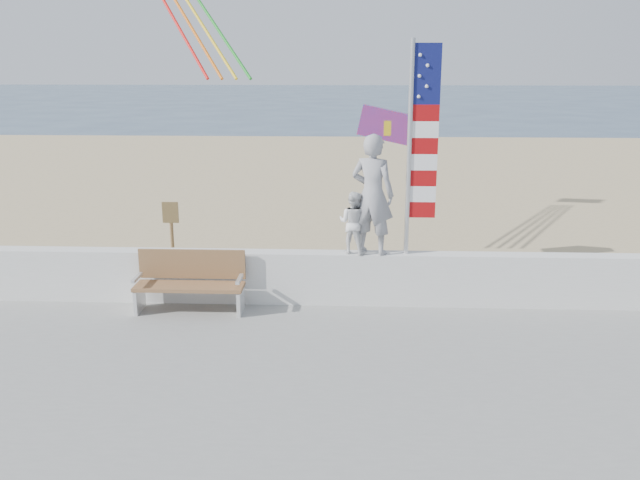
# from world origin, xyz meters

# --- Properties ---
(ground) EXTENTS (220.00, 220.00, 0.00)m
(ground) POSITION_xyz_m (0.00, 0.00, 0.00)
(ground) COLOR #2F465F
(ground) RESTS_ON ground
(sand) EXTENTS (90.00, 40.00, 0.08)m
(sand) POSITION_xyz_m (0.00, 9.00, 0.04)
(sand) COLOR tan
(sand) RESTS_ON ground
(seawall) EXTENTS (30.00, 0.35, 0.90)m
(seawall) POSITION_xyz_m (0.00, 2.00, 0.63)
(seawall) COLOR silver
(seawall) RESTS_ON boardwalk
(adult) EXTENTS (0.86, 0.72, 2.01)m
(adult) POSITION_xyz_m (1.06, 2.00, 2.09)
(adult) COLOR gray
(adult) RESTS_ON seawall
(child) EXTENTS (0.63, 0.57, 1.06)m
(child) POSITION_xyz_m (0.75, 2.00, 1.61)
(child) COLOR silver
(child) RESTS_ON seawall
(bench) EXTENTS (1.80, 0.57, 1.00)m
(bench) POSITION_xyz_m (-1.95, 1.55, 0.69)
(bench) COLOR #91643F
(bench) RESTS_ON boardwalk
(flag) EXTENTS (0.50, 0.08, 3.50)m
(flag) POSITION_xyz_m (1.77, 2.00, 2.99)
(flag) COLOR silver
(flag) RESTS_ON seawall
(parafoil_kite) EXTENTS (1.14, 0.35, 0.77)m
(parafoil_kite) POSITION_xyz_m (1.40, 4.20, 3.02)
(parafoil_kite) COLOR red
(parafoil_kite) RESTS_ON ground
(sign) EXTENTS (0.32, 0.07, 1.46)m
(sign) POSITION_xyz_m (-2.85, 3.86, 0.94)
(sign) COLOR brown
(sign) RESTS_ON sand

